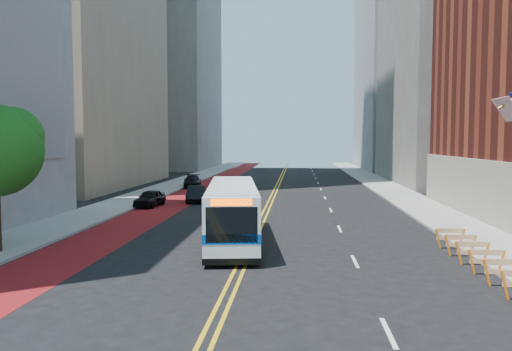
{
  "coord_description": "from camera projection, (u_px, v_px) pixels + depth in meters",
  "views": [
    {
      "loc": [
        2.33,
        -15.41,
        5.19
      ],
      "look_at": [
        0.36,
        8.0,
        3.55
      ],
      "focal_mm": 35.0,
      "sensor_mm": 36.0,
      "label": 1
    }
  ],
  "objects": [
    {
      "name": "midrise_right_near",
      "position": [
        470.0,
        18.0,
        60.27
      ],
      "size": [
        18.0,
        26.0,
        40.0
      ],
      "primitive_type": "cube",
      "color": "slate",
      "rests_on": "ground"
    },
    {
      "name": "ground",
      "position": [
        224.0,
        304.0,
        15.88
      ],
      "size": [
        160.0,
        160.0,
        0.0
      ],
      "primitive_type": "plane",
      "color": "black",
      "rests_on": "ground"
    },
    {
      "name": "midrise_right_far",
      "position": [
        420.0,
        16.0,
        89.49
      ],
      "size": [
        20.0,
        28.0,
        55.0
      ],
      "primitive_type": "cube",
      "color": "gray",
      "rests_on": "ground"
    },
    {
      "name": "car_b",
      "position": [
        196.0,
        194.0,
        42.33
      ],
      "size": [
        1.92,
        4.24,
        1.35
      ],
      "primitive_type": "imported",
      "rotation": [
        0.0,
        0.0,
        0.12
      ],
      "color": "black",
      "rests_on": "ground"
    },
    {
      "name": "car_c",
      "position": [
        193.0,
        181.0,
        55.19
      ],
      "size": [
        2.8,
        5.0,
        1.37
      ],
      "primitive_type": "imported",
      "rotation": [
        0.0,
        0.0,
        0.2
      ],
      "color": "black",
      "rests_on": "ground"
    },
    {
      "name": "center_line_inner",
      "position": [
        270.0,
        197.0,
        45.71
      ],
      "size": [
        0.14,
        140.0,
        0.01
      ],
      "primitive_type": "cube",
      "color": "gold",
      "rests_on": "ground"
    },
    {
      "name": "bus_lane_paint",
      "position": [
        185.0,
        197.0,
        46.38
      ],
      "size": [
        3.6,
        140.0,
        0.01
      ],
      "primitive_type": "cube",
      "color": "maroon",
      "rests_on": "ground"
    },
    {
      "name": "car_a",
      "position": [
        150.0,
        198.0,
        39.32
      ],
      "size": [
        1.87,
        3.98,
        1.32
      ],
      "primitive_type": "imported",
      "rotation": [
        0.0,
        0.0,
        -0.08
      ],
      "color": "black",
      "rests_on": "ground"
    },
    {
      "name": "sidewalk_left",
      "position": [
        144.0,
        195.0,
        46.7
      ],
      "size": [
        4.0,
        140.0,
        0.15
      ],
      "primitive_type": "cube",
      "color": "gray",
      "rests_on": "ground"
    },
    {
      "name": "construction_barriers",
      "position": [
        494.0,
        263.0,
        18.43
      ],
      "size": [
        1.42,
        10.91,
        1.0
      ],
      "color": "orange",
      "rests_on": "ground"
    },
    {
      "name": "sidewalk_right",
      "position": [
        406.0,
        198.0,
        44.69
      ],
      "size": [
        4.0,
        140.0,
        0.15
      ],
      "primitive_type": "cube",
      "color": "gray",
      "rests_on": "ground"
    },
    {
      "name": "lane_dashes",
      "position": [
        321.0,
        189.0,
        53.25
      ],
      "size": [
        0.14,
        98.2,
        0.01
      ],
      "color": "silver",
      "rests_on": "ground"
    },
    {
      "name": "transit_bus",
      "position": [
        232.0,
        211.0,
        25.54
      ],
      "size": [
        3.77,
        11.17,
        3.01
      ],
      "rotation": [
        0.0,
        0.0,
        0.13
      ],
      "color": "silver",
      "rests_on": "ground"
    },
    {
      "name": "center_line_outer",
      "position": [
        274.0,
        197.0,
        45.68
      ],
      "size": [
        0.14,
        140.0,
        0.01
      ],
      "primitive_type": "cube",
      "color": "gold",
      "rests_on": "ground"
    }
  ]
}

